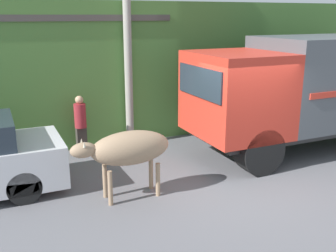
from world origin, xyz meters
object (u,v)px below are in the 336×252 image
object	(u,v)px
pedestrian_on_hill	(81,122)
cargo_truck	(313,87)
utility_pole	(127,14)
brown_cow	(128,149)

from	to	relation	value
pedestrian_on_hill	cargo_truck	bearing A→B (deg)	153.83
utility_pole	brown_cow	bearing A→B (deg)	-109.46
brown_cow	pedestrian_on_hill	world-z (taller)	pedestrian_on_hill
brown_cow	utility_pole	size ratio (longest dim) A/B	0.29
utility_pole	cargo_truck	bearing A→B (deg)	-28.38
utility_pole	pedestrian_on_hill	bearing A→B (deg)	-172.45
brown_cow	pedestrian_on_hill	distance (m)	2.96
cargo_truck	brown_cow	size ratio (longest dim) A/B	3.37
cargo_truck	brown_cow	xyz separation A→B (m)	(-5.39, -0.81, -0.69)
cargo_truck	pedestrian_on_hill	bearing A→B (deg)	162.20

